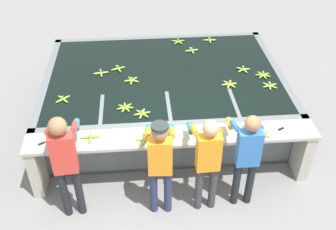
# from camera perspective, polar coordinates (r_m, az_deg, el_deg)

# --- Properties ---
(ground_plane) EXTENTS (80.00, 80.00, 0.00)m
(ground_plane) POSITION_cam_1_polar(r_m,az_deg,el_deg) (6.16, 0.86, -10.88)
(ground_plane) COLOR gray
(ground_plane) RESTS_ON ground
(wash_tank) EXTENTS (4.26, 3.03, 0.92)m
(wash_tank) POSITION_cam_1_polar(r_m,az_deg,el_deg) (7.33, -0.57, 2.94)
(wash_tank) COLOR slate
(wash_tank) RESTS_ON ground
(work_ledge) EXTENTS (4.26, 0.45, 0.92)m
(work_ledge) POSITION_cam_1_polar(r_m,az_deg,el_deg) (5.86, 0.71, -5.04)
(work_ledge) COLOR #B7B2A3
(work_ledge) RESTS_ON ground
(worker_0) EXTENTS (0.44, 0.73, 1.72)m
(worker_0) POSITION_cam_1_polar(r_m,az_deg,el_deg) (5.32, -14.73, -6.12)
(worker_0) COLOR #1E2328
(worker_0) RESTS_ON ground
(worker_1) EXTENTS (0.43, 0.72, 1.58)m
(worker_1) POSITION_cam_1_polar(r_m,az_deg,el_deg) (5.25, -1.13, -6.61)
(worker_1) COLOR navy
(worker_1) RESTS_ON ground
(worker_2) EXTENTS (0.42, 0.71, 1.59)m
(worker_2) POSITION_cam_1_polar(r_m,az_deg,el_deg) (5.32, 5.76, -6.17)
(worker_2) COLOR #38383D
(worker_2) RESTS_ON ground
(worker_3) EXTENTS (0.41, 0.71, 1.59)m
(worker_3) POSITION_cam_1_polar(r_m,az_deg,el_deg) (5.47, 11.41, -5.40)
(worker_3) COLOR #1E2328
(worker_3) RESTS_ON ground
(banana_bunch_floating_0) EXTENTS (0.24, 0.24, 0.08)m
(banana_bunch_floating_0) POSITION_cam_1_polar(r_m,az_deg,el_deg) (6.61, -15.01, 2.25)
(banana_bunch_floating_0) COLOR #93BC3D
(banana_bunch_floating_0) RESTS_ON wash_tank
(banana_bunch_floating_1) EXTENTS (0.28, 0.28, 0.08)m
(banana_bunch_floating_1) POSITION_cam_1_polar(r_m,az_deg,el_deg) (8.25, 6.07, 10.77)
(banana_bunch_floating_1) COLOR #9EC642
(banana_bunch_floating_1) RESTS_ON wash_tank
(banana_bunch_floating_2) EXTENTS (0.28, 0.28, 0.08)m
(banana_bunch_floating_2) POSITION_cam_1_polar(r_m,az_deg,el_deg) (7.82, 3.46, 9.35)
(banana_bunch_floating_2) COLOR #9EC642
(banana_bunch_floating_2) RESTS_ON wash_tank
(banana_bunch_floating_3) EXTENTS (0.27, 0.27, 0.08)m
(banana_bunch_floating_3) POSITION_cam_1_polar(r_m,az_deg,el_deg) (6.89, -5.27, 5.05)
(banana_bunch_floating_3) COLOR #93BC3D
(banana_bunch_floating_3) RESTS_ON wash_tank
(banana_bunch_floating_4) EXTENTS (0.28, 0.27, 0.08)m
(banana_bunch_floating_4) POSITION_cam_1_polar(r_m,az_deg,el_deg) (8.16, 1.47, 10.63)
(banana_bunch_floating_4) COLOR #8CB738
(banana_bunch_floating_4) RESTS_ON wash_tank
(banana_bunch_floating_5) EXTENTS (0.28, 0.28, 0.08)m
(banana_bunch_floating_5) POSITION_cam_1_polar(r_m,az_deg,el_deg) (6.94, 14.56, 4.17)
(banana_bunch_floating_5) COLOR #93BC3D
(banana_bunch_floating_5) RESTS_ON wash_tank
(banana_bunch_floating_6) EXTENTS (0.28, 0.28, 0.08)m
(banana_bunch_floating_6) POSITION_cam_1_polar(r_m,az_deg,el_deg) (6.08, -3.78, 0.22)
(banana_bunch_floating_6) COLOR #7FAD33
(banana_bunch_floating_6) RESTS_ON wash_tank
(banana_bunch_floating_7) EXTENTS (0.28, 0.28, 0.08)m
(banana_bunch_floating_7) POSITION_cam_1_polar(r_m,az_deg,el_deg) (6.24, -6.24, 1.11)
(banana_bunch_floating_7) COLOR #7FAD33
(banana_bunch_floating_7) RESTS_ON wash_tank
(banana_bunch_floating_8) EXTENTS (0.27, 0.28, 0.08)m
(banana_bunch_floating_8) POSITION_cam_1_polar(r_m,az_deg,el_deg) (7.31, 10.83, 6.53)
(banana_bunch_floating_8) COLOR #93BC3D
(banana_bunch_floating_8) RESTS_ON wash_tank
(banana_bunch_floating_9) EXTENTS (0.28, 0.28, 0.08)m
(banana_bunch_floating_9) POSITION_cam_1_polar(r_m,az_deg,el_deg) (7.17, -9.71, 6.05)
(banana_bunch_floating_9) COLOR #9EC642
(banana_bunch_floating_9) RESTS_ON wash_tank
(banana_bunch_floating_10) EXTENTS (0.28, 0.27, 0.08)m
(banana_bunch_floating_10) POSITION_cam_1_polar(r_m,az_deg,el_deg) (6.84, 8.88, 4.45)
(banana_bunch_floating_10) COLOR #9EC642
(banana_bunch_floating_10) RESTS_ON wash_tank
(banana_bunch_floating_11) EXTENTS (0.27, 0.27, 0.08)m
(banana_bunch_floating_11) POSITION_cam_1_polar(r_m,az_deg,el_deg) (7.26, -7.24, 6.72)
(banana_bunch_floating_11) COLOR #8CB738
(banana_bunch_floating_11) RESTS_ON wash_tank
(banana_bunch_floating_12) EXTENTS (0.28, 0.28, 0.08)m
(banana_bunch_floating_12) POSITION_cam_1_polar(r_m,az_deg,el_deg) (7.22, 13.61, 5.69)
(banana_bunch_floating_12) COLOR #8CB738
(banana_bunch_floating_12) RESTS_ON wash_tank
(banana_bunch_ledge_0) EXTENTS (0.27, 0.27, 0.08)m
(banana_bunch_ledge_0) POSITION_cam_1_polar(r_m,az_deg,el_deg) (5.59, -3.36, -3.64)
(banana_bunch_ledge_0) COLOR #9EC642
(banana_bunch_ledge_0) RESTS_ON work_ledge
(banana_bunch_ledge_1) EXTENTS (0.28, 0.28, 0.08)m
(banana_bunch_ledge_1) POSITION_cam_1_polar(r_m,az_deg,el_deg) (5.83, 13.29, -2.71)
(banana_bunch_ledge_1) COLOR #93BC3D
(banana_bunch_ledge_1) RESTS_ON work_ledge
(banana_bunch_ledge_2) EXTENTS (0.28, 0.28, 0.08)m
(banana_bunch_ledge_2) POSITION_cam_1_polar(r_m,az_deg,el_deg) (5.73, -11.23, -3.17)
(banana_bunch_ledge_2) COLOR #75A333
(banana_bunch_ledge_2) RESTS_ON work_ledge
(knife_0) EXTENTS (0.33, 0.18, 0.02)m
(knife_0) POSITION_cam_1_polar(r_m,az_deg,el_deg) (6.06, 16.55, -1.74)
(knife_0) COLOR silver
(knife_0) RESTS_ON work_ledge
(knife_1) EXTENTS (0.31, 0.21, 0.02)m
(knife_1) POSITION_cam_1_polar(r_m,az_deg,el_deg) (5.83, -17.22, -3.69)
(knife_1) COLOR silver
(knife_1) RESTS_ON work_ledge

